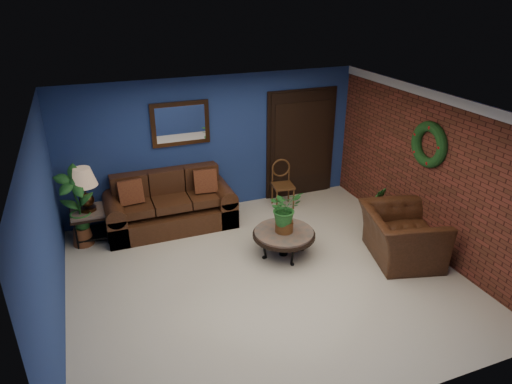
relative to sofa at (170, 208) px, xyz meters
name	(u,v)px	position (x,y,z in m)	size (l,w,h in m)	color
floor	(265,277)	(0.97, -2.08, -0.32)	(5.50, 5.50, 0.00)	beige
wall_back	(214,145)	(0.97, 0.42, 0.93)	(5.50, 0.04, 2.50)	navy
wall_left	(47,237)	(-1.78, -2.08, 0.93)	(0.04, 5.00, 2.50)	navy
wall_right_brick	(430,173)	(3.72, -2.08, 0.93)	(0.04, 5.00, 2.50)	maroon
ceiling	(267,110)	(0.97, -2.08, 2.18)	(5.50, 5.00, 0.02)	silver
crown_molding	(441,97)	(3.69, -2.08, 2.11)	(0.03, 5.00, 0.14)	white
wall_mirror	(180,124)	(0.37, 0.38, 1.40)	(1.02, 0.06, 0.77)	#412412
closet_door	(301,145)	(2.72, 0.39, 0.73)	(1.44, 0.06, 2.18)	black
wreath	(429,145)	(3.66, -2.03, 1.38)	(0.72, 0.72, 0.16)	black
sofa	(170,208)	(0.00, 0.00, 0.00)	(2.19, 0.95, 0.99)	#452313
coffee_table	(284,234)	(1.47, -1.62, 0.04)	(0.98, 0.98, 0.42)	#524D48
end_table	(90,217)	(-1.33, -0.03, 0.09)	(0.60, 0.60, 0.55)	#524D48
table_lamp	(84,184)	(-1.33, -0.03, 0.69)	(0.43, 0.43, 0.72)	#412412
side_chair	(282,180)	(2.17, 0.03, 0.19)	(0.44, 0.44, 0.91)	#563518
armchair	(401,235)	(3.12, -2.34, 0.07)	(1.22, 1.06, 0.79)	#452313
coffee_plant	(285,210)	(1.47, -1.62, 0.47)	(0.57, 0.52, 0.68)	brown
floor_plant	(375,207)	(3.32, -1.37, 0.08)	(0.40, 0.35, 0.78)	brown
tall_plant	(77,204)	(-1.48, -0.13, 0.40)	(0.61, 0.44, 1.36)	brown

